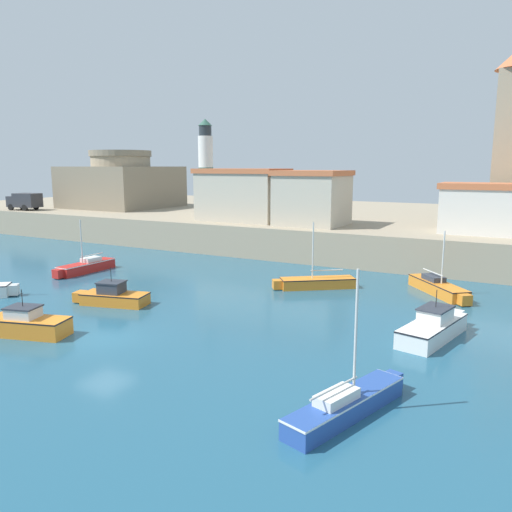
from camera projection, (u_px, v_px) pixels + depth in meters
name	position (u px, v px, depth m)	size (l,w,h in m)	color
ground_plane	(104.00, 337.00, 25.72)	(200.00, 200.00, 0.00)	#235670
quay_seawall	(358.00, 225.00, 62.39)	(120.00, 40.00, 3.03)	gray
sailboat_blue_0	(347.00, 403.00, 17.58)	(2.77, 6.25, 5.25)	#284C9E
sailboat_orange_1	(316.00, 282.00, 36.11)	(5.45, 4.48, 4.80)	orange
sailboat_red_2	(86.00, 266.00, 41.51)	(1.36, 5.86, 4.44)	red
motorboat_white_4	(434.00, 327.00, 25.52)	(2.78, 6.21, 2.53)	white
motorboat_orange_5	(25.00, 324.00, 26.02)	(5.13, 2.77, 2.44)	orange
sailboat_orange_6	(438.00, 287.00, 34.44)	(4.90, 5.60, 4.43)	orange
motorboat_orange_7	(112.00, 296.00, 31.82)	(5.08, 2.69, 2.40)	orange
fortress	(122.00, 184.00, 70.14)	(12.97, 12.97, 7.83)	gray
lighthouse	(206.00, 168.00, 60.07)	(1.80, 1.80, 11.23)	silver
harbor_shed_near_wharf	(313.00, 198.00, 48.59)	(6.41, 6.39, 5.29)	#BCB29E
harbor_shed_mid_row	(242.00, 195.00, 52.45)	(9.21, 5.53, 5.44)	#BCB29E
harbor_shed_far_end	(493.00, 209.00, 41.86)	(8.60, 4.41, 4.28)	silver
truck_on_quay	(25.00, 201.00, 65.44)	(4.55, 2.68, 2.20)	#333338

